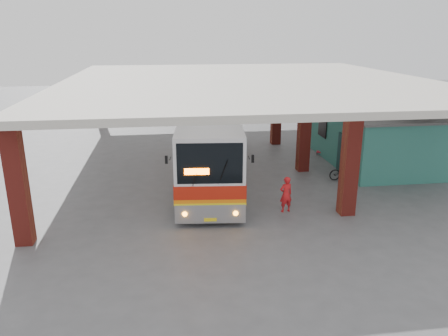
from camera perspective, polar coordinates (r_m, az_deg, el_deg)
ground at (r=20.87m, az=4.74°, el=-3.11°), size 90.00×90.00×0.00m
brick_columns at (r=25.27m, az=5.62°, el=5.65°), size 20.10×21.60×4.35m
canopy_roof at (r=26.16m, az=3.00°, el=11.27°), size 21.00×23.00×0.30m
shop_building at (r=26.54m, az=18.97°, el=4.00°), size 5.20×8.20×3.11m
coach_bus at (r=22.58m, az=-2.00°, el=3.58°), size 3.97×13.30×3.82m
motorcycle at (r=23.17m, az=15.58°, el=-0.41°), size 1.76×0.68×0.91m
pedestrian at (r=18.49m, az=8.09°, el=-3.42°), size 0.64×0.49×1.55m
red_chair at (r=27.47m, az=12.57°, el=2.31°), size 0.48×0.48×0.71m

